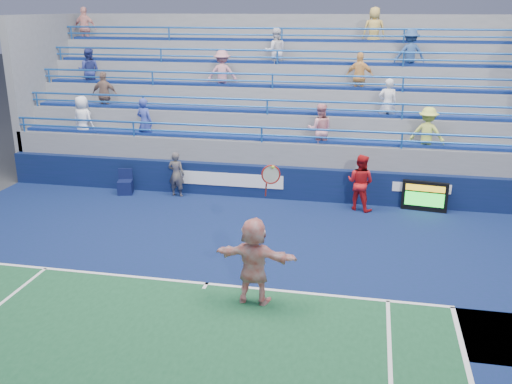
% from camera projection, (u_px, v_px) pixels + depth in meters
% --- Properties ---
extents(ground, '(120.00, 120.00, 0.00)m').
position_uv_depth(ground, '(207.00, 284.00, 13.19)').
color(ground, '#333538').
extents(sponsor_wall, '(18.00, 0.32, 1.10)m').
position_uv_depth(sponsor_wall, '(260.00, 182.00, 19.08)').
color(sponsor_wall, '#0A1A39').
rests_on(sponsor_wall, ground).
extents(bleacher_stand, '(18.00, 5.60, 6.13)m').
position_uv_depth(bleacher_stand, '(279.00, 130.00, 22.29)').
color(bleacher_stand, slate).
rests_on(bleacher_stand, ground).
extents(serve_speed_board, '(1.40, 0.32, 0.96)m').
position_uv_depth(serve_speed_board, '(425.00, 196.00, 17.79)').
color(serve_speed_board, black).
rests_on(serve_speed_board, ground).
extents(judge_chair, '(0.59, 0.60, 0.86)m').
position_uv_depth(judge_chair, '(125.00, 186.00, 19.49)').
color(judge_chair, '#0C133B').
rests_on(judge_chair, ground).
extents(tennis_player, '(1.83, 0.69, 3.11)m').
position_uv_depth(tennis_player, '(254.00, 261.00, 12.13)').
color(tennis_player, white).
rests_on(tennis_player, ground).
extents(line_judge, '(0.59, 0.42, 1.54)m').
position_uv_depth(line_judge, '(176.00, 174.00, 19.12)').
color(line_judge, '#141638').
rests_on(line_judge, ground).
extents(ball_girl, '(1.07, 0.97, 1.80)m').
position_uv_depth(ball_girl, '(360.00, 183.00, 17.78)').
color(ball_girl, red).
rests_on(ball_girl, ground).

